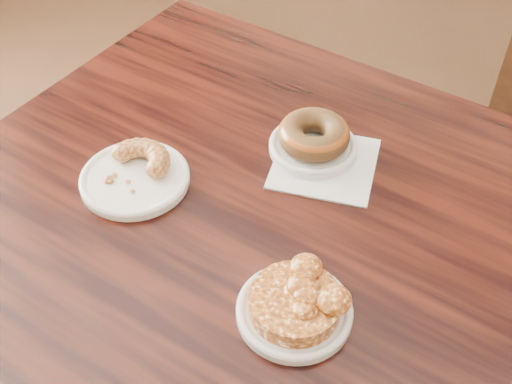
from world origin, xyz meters
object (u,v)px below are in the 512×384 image
Objects in this scene: cafe_table at (239,353)px; apple_fritter at (295,300)px; cruller_fragment at (133,169)px; glazed_donut at (314,134)px.

apple_fritter reaches higher than cafe_table.
apple_fritter is 0.35m from cruller_fragment.
glazed_donut is 1.02× the size of cruller_fragment.
cruller_fragment is (-0.34, 0.08, -0.00)m from apple_fritter.
glazed_donut reaches higher than cruller_fragment.
cafe_table is 0.46m from glazed_donut.
cafe_table is 5.98× the size of apple_fritter.
cafe_table is at bearing -95.48° from glazed_donut.
cafe_table is 0.44m from cruller_fragment.
cafe_table is 8.35× the size of cruller_fragment.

